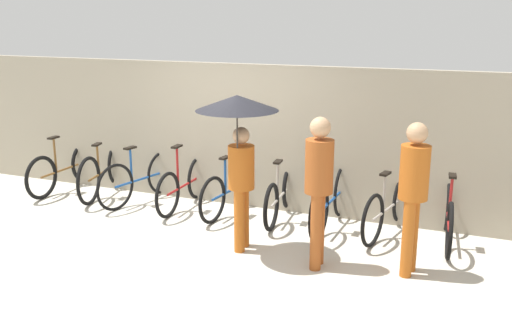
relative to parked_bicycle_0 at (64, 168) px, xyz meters
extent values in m
plane|color=beige|center=(3.04, -1.42, -0.36)|extent=(30.00, 30.00, 0.00)
cube|color=gray|center=(3.04, 0.39, 0.71)|extent=(15.33, 0.12, 2.15)
torus|color=black|center=(0.00, 0.53, -0.02)|extent=(0.06, 0.70, 0.70)
torus|color=black|center=(0.00, -0.54, -0.02)|extent=(0.06, 0.70, 0.70)
cylinder|color=brown|center=(0.00, -0.01, -0.02)|extent=(0.04, 1.07, 0.04)
cylinder|color=brown|center=(0.00, -0.19, 0.26)|extent=(0.04, 0.04, 0.56)
cube|color=black|center=(0.00, -0.19, 0.56)|extent=(0.09, 0.20, 0.03)
cylinder|color=brown|center=(0.00, 0.53, 0.29)|extent=(0.04, 0.04, 0.62)
cylinder|color=brown|center=(0.00, 0.53, 0.60)|extent=(0.44, 0.03, 0.03)
torus|color=black|center=(0.65, 0.58, 0.01)|extent=(0.20, 0.75, 0.75)
torus|color=black|center=(0.87, -0.49, 0.01)|extent=(0.20, 0.75, 0.75)
cylinder|color=brown|center=(0.76, 0.04, 0.01)|extent=(0.25, 1.07, 0.04)
cylinder|color=brown|center=(0.80, -0.14, 0.25)|extent=(0.04, 0.04, 0.48)
cube|color=black|center=(0.80, -0.14, 0.50)|extent=(0.13, 0.21, 0.03)
cylinder|color=brown|center=(0.65, 0.58, 0.37)|extent=(0.04, 0.04, 0.72)
cylinder|color=brown|center=(0.65, 0.58, 0.74)|extent=(0.44, 0.12, 0.03)
torus|color=black|center=(1.63, 0.43, -0.01)|extent=(0.20, 0.70, 0.71)
torus|color=black|center=(1.40, -0.56, -0.01)|extent=(0.20, 0.70, 0.71)
cylinder|color=#19478C|center=(1.52, -0.07, -0.01)|extent=(0.26, 1.00, 0.04)
cylinder|color=#19478C|center=(1.48, -0.24, 0.25)|extent=(0.04, 0.04, 0.52)
cube|color=black|center=(1.48, -0.24, 0.53)|extent=(0.13, 0.22, 0.03)
cylinder|color=#19478C|center=(1.63, 0.43, 0.29)|extent=(0.04, 0.04, 0.60)
cylinder|color=#19478C|center=(1.63, 0.43, 0.59)|extent=(0.44, 0.13, 0.03)
torus|color=black|center=(2.27, 0.42, -0.03)|extent=(0.06, 0.67, 0.67)
torus|color=black|center=(2.28, -0.55, -0.03)|extent=(0.06, 0.67, 0.67)
cylinder|color=maroon|center=(2.28, -0.07, -0.03)|extent=(0.05, 0.97, 0.04)
cylinder|color=maroon|center=(2.28, -0.24, 0.29)|extent=(0.04, 0.04, 0.63)
cube|color=black|center=(2.28, -0.24, 0.62)|extent=(0.09, 0.20, 0.03)
cylinder|color=maroon|center=(2.27, 0.42, 0.32)|extent=(0.04, 0.04, 0.70)
cylinder|color=maroon|center=(2.27, 0.42, 0.67)|extent=(0.44, 0.03, 0.03)
torus|color=black|center=(3.09, 0.56, -0.03)|extent=(0.12, 0.68, 0.68)
torus|color=black|center=(2.98, -0.52, -0.03)|extent=(0.12, 0.68, 0.68)
cylinder|color=#19478C|center=(3.04, 0.02, -0.03)|extent=(0.15, 1.09, 0.04)
cylinder|color=#19478C|center=(3.01, -0.17, 0.23)|extent=(0.04, 0.04, 0.51)
cube|color=black|center=(3.01, -0.17, 0.50)|extent=(0.11, 0.21, 0.03)
cylinder|color=#19478C|center=(3.09, 0.56, 0.33)|extent=(0.04, 0.04, 0.72)
cylinder|color=#19478C|center=(3.09, 0.56, 0.69)|extent=(0.44, 0.07, 0.03)
torus|color=black|center=(3.75, 0.51, -0.03)|extent=(0.11, 0.66, 0.66)
torus|color=black|center=(3.83, -0.47, -0.03)|extent=(0.11, 0.66, 0.66)
cylinder|color=#A59E93|center=(3.79, 0.02, -0.03)|extent=(0.11, 0.98, 0.04)
cylinder|color=#A59E93|center=(3.81, -0.15, 0.23)|extent=(0.04, 0.04, 0.54)
cube|color=black|center=(3.81, -0.15, 0.52)|extent=(0.11, 0.21, 0.03)
cylinder|color=#A59E93|center=(3.75, 0.51, 0.33)|extent=(0.04, 0.04, 0.72)
cylinder|color=#A59E93|center=(3.75, 0.51, 0.69)|extent=(0.44, 0.06, 0.03)
torus|color=black|center=(4.57, 0.47, 0.02)|extent=(0.08, 0.76, 0.76)
torus|color=black|center=(4.53, -0.61, 0.02)|extent=(0.08, 0.76, 0.76)
cylinder|color=#19478C|center=(4.55, -0.07, 0.02)|extent=(0.08, 1.08, 0.04)
cylinder|color=#19478C|center=(4.54, -0.26, 0.28)|extent=(0.04, 0.04, 0.53)
cube|color=black|center=(4.54, -0.26, 0.56)|extent=(0.10, 0.20, 0.03)
cylinder|color=#19478C|center=(4.57, 0.47, 0.32)|extent=(0.04, 0.04, 0.62)
cylinder|color=#19478C|center=(4.57, 0.47, 0.63)|extent=(0.44, 0.05, 0.03)
torus|color=black|center=(5.42, 0.53, -0.02)|extent=(0.19, 0.68, 0.69)
torus|color=black|center=(5.20, -0.52, -0.02)|extent=(0.19, 0.68, 0.69)
cylinder|color=#A59E93|center=(5.31, 0.00, -0.02)|extent=(0.25, 1.05, 0.04)
cylinder|color=#A59E93|center=(5.27, -0.18, 0.24)|extent=(0.04, 0.04, 0.51)
cube|color=black|center=(5.27, -0.18, 0.51)|extent=(0.13, 0.21, 0.03)
cylinder|color=#A59E93|center=(5.42, 0.53, 0.31)|extent=(0.04, 0.04, 0.65)
cylinder|color=#A59E93|center=(5.42, 0.53, 0.63)|extent=(0.44, 0.12, 0.03)
torus|color=black|center=(6.03, 0.44, -0.01)|extent=(0.11, 0.70, 0.70)
torus|color=black|center=(6.11, -0.55, -0.01)|extent=(0.11, 0.70, 0.70)
cylinder|color=maroon|center=(6.07, -0.05, -0.01)|extent=(0.12, 1.00, 0.04)
cylinder|color=maroon|center=(6.09, -0.23, 0.27)|extent=(0.04, 0.04, 0.57)
cube|color=black|center=(6.09, -0.23, 0.58)|extent=(0.11, 0.21, 0.03)
cylinder|color=maroon|center=(6.03, 0.44, 0.31)|extent=(0.04, 0.04, 0.64)
cylinder|color=maroon|center=(6.03, 0.44, 0.62)|extent=(0.44, 0.07, 0.03)
cylinder|color=#B25619|center=(3.70, -1.11, 0.03)|extent=(0.13, 0.13, 0.79)
cylinder|color=#B25619|center=(3.72, -1.29, 0.03)|extent=(0.13, 0.13, 0.79)
cylinder|color=#B25619|center=(3.71, -1.20, 0.69)|extent=(0.32, 0.32, 0.54)
sphere|color=tan|center=(3.71, -1.20, 1.08)|extent=(0.20, 0.20, 0.20)
cylinder|color=#332D28|center=(3.72, -1.34, 1.06)|extent=(0.02, 0.02, 0.68)
cone|color=black|center=(3.72, -1.34, 1.49)|extent=(0.97, 0.97, 0.18)
cylinder|color=#9E4C1E|center=(4.71, -1.25, 0.08)|extent=(0.13, 0.13, 0.90)
cylinder|color=#9E4C1E|center=(4.72, -1.43, 0.08)|extent=(0.13, 0.13, 0.90)
cylinder|color=#9E4C1E|center=(4.72, -1.34, 0.84)|extent=(0.32, 0.32, 0.61)
sphere|color=tan|center=(4.72, -1.34, 1.28)|extent=(0.23, 0.23, 0.23)
cylinder|color=#B25619|center=(5.74, -1.05, 0.08)|extent=(0.13, 0.13, 0.88)
cylinder|color=#B25619|center=(5.71, -1.23, 0.08)|extent=(0.13, 0.13, 0.88)
cylinder|color=#B25619|center=(5.73, -1.14, 0.82)|extent=(0.32, 0.32, 0.60)
sphere|color=tan|center=(5.73, -1.14, 1.26)|extent=(0.23, 0.23, 0.23)
camera|label=1|loc=(6.33, -7.29, 2.48)|focal=40.00mm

